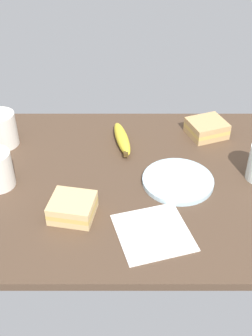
% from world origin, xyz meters
% --- Properties ---
extents(tabletop, '(0.90, 0.64, 0.02)m').
position_xyz_m(tabletop, '(0.00, 0.00, 0.01)').
color(tabletop, '#4C3828').
rests_on(tabletop, ground).
extents(plate_of_food, '(0.17, 0.17, 0.01)m').
position_xyz_m(plate_of_food, '(0.13, -0.02, 0.03)').
color(plate_of_food, silver).
rests_on(plate_of_food, tabletop).
extents(coffee_mug_milky, '(0.11, 0.10, 0.09)m').
position_xyz_m(coffee_mug_milky, '(-0.34, 0.15, 0.07)').
color(coffee_mug_milky, silver).
rests_on(coffee_mug_milky, tabletop).
extents(sandwich_main, '(0.11, 0.10, 0.04)m').
position_xyz_m(sandwich_main, '(-0.12, -0.13, 0.04)').
color(sandwich_main, '#DBB77A').
rests_on(sandwich_main, tabletop).
extents(sandwich_side, '(0.13, 0.12, 0.04)m').
position_xyz_m(sandwich_side, '(0.23, 0.20, 0.04)').
color(sandwich_side, tan).
rests_on(sandwich_side, tabletop).
extents(banana, '(0.06, 0.16, 0.03)m').
position_xyz_m(banana, '(-0.01, 0.15, 0.04)').
color(banana, yellow).
rests_on(banana, tabletop).
extents(paper_napkin, '(0.19, 0.19, 0.00)m').
position_xyz_m(paper_napkin, '(0.06, -0.19, 0.02)').
color(paper_napkin, white).
rests_on(paper_napkin, tabletop).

